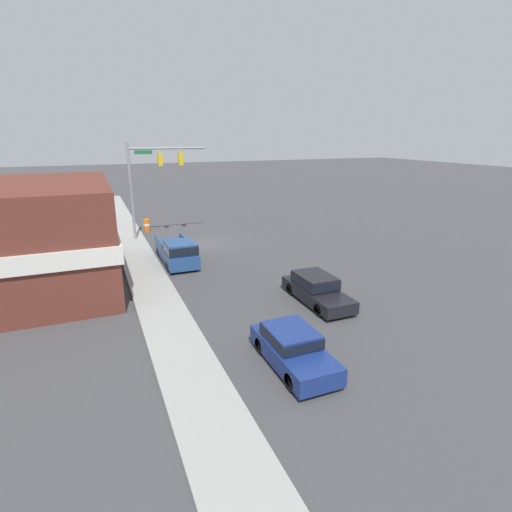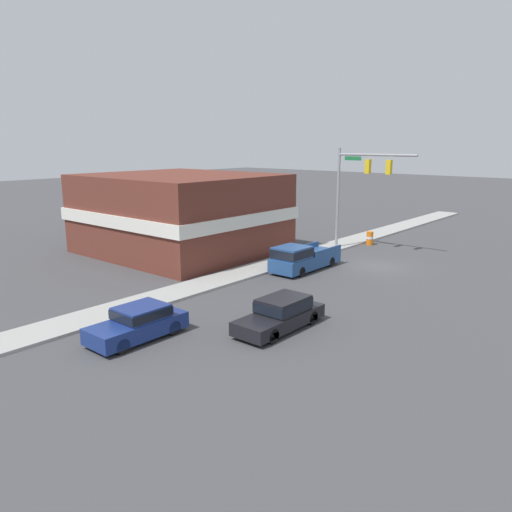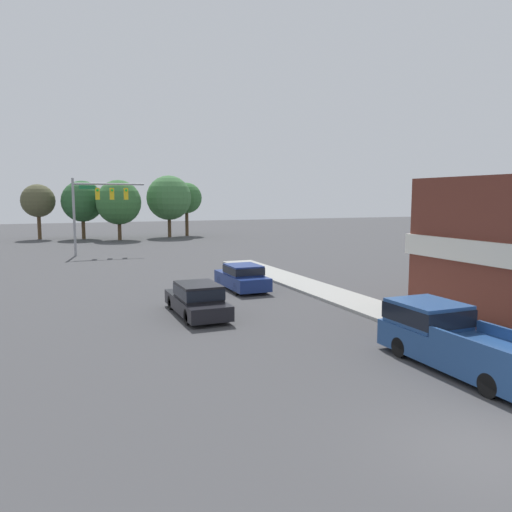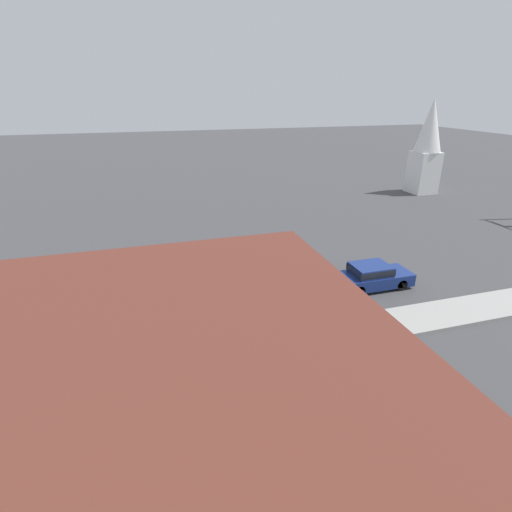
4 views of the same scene
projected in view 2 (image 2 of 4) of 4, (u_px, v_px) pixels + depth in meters
The scene contains 8 objects.
ground_plane at pixel (377, 266), 34.60m from camera, with size 200.00×200.00×0.00m, color #424244.
sidewalk_curb at pixel (309, 254), 38.17m from camera, with size 2.40×60.00×0.14m.
near_signal_assembly at pixel (359, 178), 37.96m from camera, with size 6.40×0.49×7.99m.
car_lead at pixel (281, 313), 22.86m from camera, with size 1.80×4.85×1.46m.
car_oncoming at pixel (139, 322), 21.68m from camera, with size 1.84×4.37×1.45m.
pickup_truck_parked at pixel (301, 258), 33.18m from camera, with size 1.99×5.78×1.80m.
construction_barrel at pixel (370, 238), 41.65m from camera, with size 0.57×0.57×1.13m.
corner_brick_building at pixel (181, 213), 38.77m from camera, with size 13.69×12.30×6.01m.
Camera 2 is at (-15.26, 31.07, 8.38)m, focal length 35.00 mm.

